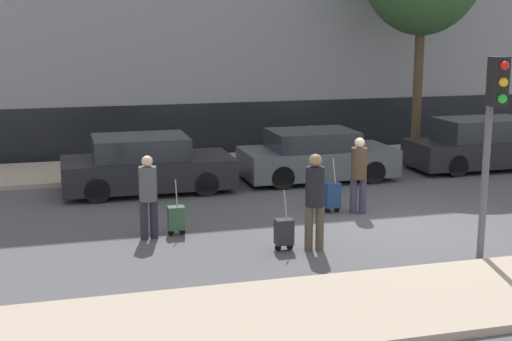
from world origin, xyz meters
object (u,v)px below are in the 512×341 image
object	(u,v)px
parked_car_0	(146,166)
pedestrian_right	(359,171)
parked_car_1	(316,156)
trolley_right	(332,195)
pedestrian_center	(315,196)
trolley_center	(284,232)
trolley_left	(176,218)
pedestrian_left	(148,192)
traffic_light	(493,118)
parked_bicycle	(316,144)
parked_car_2	(486,145)

from	to	relation	value
parked_car_0	pedestrian_right	distance (m)	5.32
parked_car_1	trolley_right	xyz separation A→B (m)	(-0.81, -3.23, -0.24)
pedestrian_center	trolley_right	bearing A→B (deg)	73.47
parked_car_0	trolley_center	xyz separation A→B (m)	(1.84, -5.33, -0.30)
pedestrian_right	trolley_left	bearing A→B (deg)	-149.94
parked_car_0	trolley_right	distance (m)	4.79
parked_car_0	pedestrian_right	xyz separation A→B (m)	(4.16, -3.30, 0.30)
pedestrian_left	traffic_light	bearing A→B (deg)	141.08
pedestrian_left	parked_bicycle	bearing A→B (deg)	-141.63
trolley_left	pedestrian_right	xyz separation A→B (m)	(4.05, 0.56, 0.60)
parked_car_2	pedestrian_center	xyz separation A→B (m)	(-7.22, -5.68, 0.34)
parked_bicycle	pedestrian_right	bearing A→B (deg)	-101.56
pedestrian_left	traffic_light	size ratio (longest dim) A/B	0.46
parked_car_2	traffic_light	xyz separation A→B (m)	(-4.63, -7.11, 1.84)
parked_car_0	parked_car_1	bearing A→B (deg)	1.72
trolley_left	parked_bicycle	world-z (taller)	trolley_left
parked_car_0	pedestrian_left	distance (m)	3.99
parked_car_0	pedestrian_center	distance (m)	5.95
trolley_center	parked_car_1	bearing A→B (deg)	64.35
parked_car_0	trolley_right	size ratio (longest dim) A/B	3.40
parked_car_2	parked_bicycle	size ratio (longest dim) A/B	2.57
pedestrian_left	pedestrian_right	distance (m)	4.64
parked_car_2	pedestrian_right	world-z (taller)	pedestrian_right
pedestrian_center	trolley_center	xyz separation A→B (m)	(-0.54, 0.11, -0.66)
pedestrian_right	parked_bicycle	world-z (taller)	pedestrian_right
pedestrian_center	parked_bicycle	xyz separation A→B (m)	(3.02, 8.15, -0.52)
trolley_right	traffic_light	distance (m)	4.53
parked_car_2	parked_car_0	bearing A→B (deg)	-178.61
parked_car_1	traffic_light	distance (m)	7.28
trolley_center	traffic_light	distance (m)	4.10
parked_car_1	parked_bicycle	distance (m)	2.73
parked_car_2	pedestrian_right	size ratio (longest dim) A/B	2.73
parked_car_1	traffic_light	size ratio (longest dim) A/B	1.13
parked_car_0	pedestrian_left	world-z (taller)	pedestrian_left
trolley_right	parked_bicycle	xyz separation A→B (m)	(1.74, 5.79, 0.10)
parked_car_1	pedestrian_left	world-z (taller)	pedestrian_left
traffic_light	pedestrian_center	bearing A→B (deg)	151.08
parked_car_1	trolley_center	distance (m)	6.07
parked_car_2	pedestrian_left	xyz separation A→B (m)	(-10.02, -4.19, 0.24)
parked_car_0	parked_car_2	world-z (taller)	parked_car_2
trolley_right	parked_bicycle	size ratio (longest dim) A/B	0.68
parked_bicycle	pedestrian_center	bearing A→B (deg)	-110.32
parked_car_1	parked_car_2	bearing A→B (deg)	1.11
pedestrian_left	trolley_center	size ratio (longest dim) A/B	1.44
parked_car_2	pedestrian_left	distance (m)	10.86
pedestrian_center	traffic_light	world-z (taller)	traffic_light
parked_car_0	traffic_light	size ratio (longest dim) A/B	1.17
pedestrian_center	traffic_light	distance (m)	3.31
parked_car_2	trolley_left	world-z (taller)	parked_car_2
parked_car_0	pedestrian_center	size ratio (longest dim) A/B	2.31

